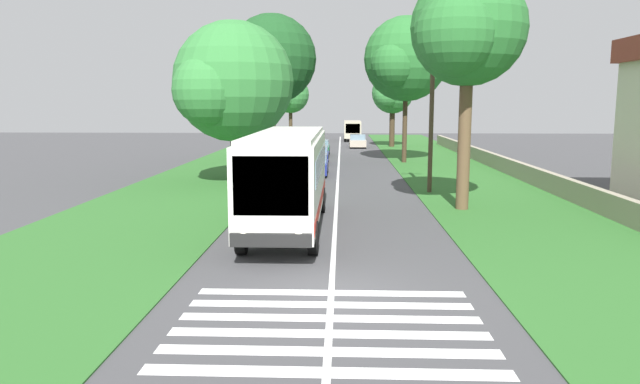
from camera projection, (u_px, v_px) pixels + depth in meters
name	position (u px, v px, depth m)	size (l,w,h in m)	color
ground	(331.00, 294.00, 14.94)	(160.00, 160.00, 0.00)	#424244
grass_verge_left	(177.00, 197.00, 30.06)	(120.00, 8.00, 0.04)	#2D6628
grass_verge_right	(500.00, 199.00, 29.45)	(120.00, 8.00, 0.04)	#2D6628
centre_line	(337.00, 199.00, 29.75)	(110.00, 0.16, 0.01)	silver
coach_bus	(288.00, 174.00, 22.40)	(11.16, 2.62, 3.73)	silver
zebra_crossing	(329.00, 334.00, 12.38)	(5.85, 6.80, 0.01)	silver
trailing_car_0	(315.00, 165.00, 39.60)	(4.30, 1.78, 1.43)	navy
trailing_car_1	(317.00, 156.00, 46.54)	(4.30, 1.78, 1.43)	navy
trailing_car_2	(320.00, 148.00, 54.21)	(4.30, 1.78, 1.43)	#145933
trailing_car_3	(358.00, 141.00, 63.83)	(4.30, 1.78, 1.43)	#B7A893
trailing_minibus_0	(352.00, 129.00, 74.98)	(6.00, 2.14, 2.53)	#BFB299
roadside_tree_left_0	(269.00, 61.00, 47.27)	(8.53, 7.19, 11.88)	#4C3826
roadside_tree_left_1	(232.00, 85.00, 34.95)	(8.49, 7.11, 9.58)	#3D2D1E
roadside_tree_left_2	(290.00, 96.00, 74.96)	(5.66, 4.75, 8.21)	#3D2D1E
roadside_tree_right_0	(392.00, 94.00, 63.93)	(5.22, 4.52, 8.13)	#3D2D1E
roadside_tree_right_1	(465.00, 32.00, 25.46)	(5.93, 5.06, 10.54)	brown
roadside_tree_right_2	(404.00, 61.00, 46.61)	(7.63, 6.69, 11.58)	#3D2D1E
utility_pole	(432.00, 109.00, 31.11)	(0.24, 1.40, 8.58)	#473828
roadside_wall	(536.00, 177.00, 34.18)	(70.00, 0.40, 1.04)	#9E937F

